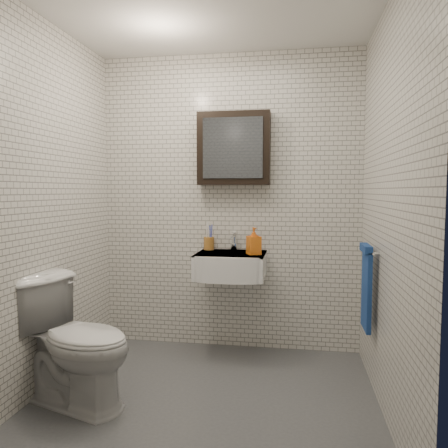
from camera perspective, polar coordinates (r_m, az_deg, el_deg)
name	(u,v)px	position (r m, az deg, el deg)	size (l,w,h in m)	color
ground	(205,398)	(3.06, -2.43, -21.80)	(2.20, 2.00, 0.01)	#4B4D52
room_shell	(205,172)	(2.75, -2.53, 6.75)	(2.22, 2.02, 2.51)	silver
washbasin	(230,265)	(3.51, 0.81, -5.42)	(0.55, 0.50, 0.20)	white
faucet	(234,242)	(3.68, 1.28, -2.42)	(0.06, 0.20, 0.15)	silver
mirror_cabinet	(234,149)	(3.66, 1.29, 9.81)	(0.60, 0.15, 0.60)	black
towel_rail	(367,284)	(3.13, 18.13, -7.41)	(0.09, 0.30, 0.58)	silver
toothbrush_cup	(209,243)	(3.72, -1.98, -2.45)	(0.10, 0.10, 0.24)	#A66B29
soap_bottle	(254,241)	(3.45, 3.91, -2.22)	(0.10, 0.10, 0.22)	orange
toilet	(75,341)	(3.00, -18.92, -14.26)	(0.46, 0.80, 0.82)	silver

